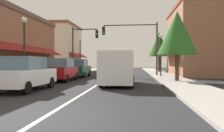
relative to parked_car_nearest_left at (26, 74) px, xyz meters
The scene contains 17 objects.
ground_plane 13.11m from the parked_car_nearest_left, 75.70° to the left, with size 80.00×80.00×0.00m, color black.
sidewalk_left 12.90m from the parked_car_nearest_left, 100.15° to the left, with size 2.60×56.00×0.12m, color gray.
sidewalk_right 15.41m from the parked_car_nearest_left, 55.44° to the left, with size 2.60×56.00×0.12m, color gray.
lane_center_stripe 13.11m from the parked_car_nearest_left, 75.70° to the left, with size 0.14×52.00×0.01m, color silver.
storefront_right_block 19.55m from the parked_car_nearest_left, 49.41° to the left, with size 6.41×10.20×7.65m.
storefront_far_left 23.61m from the parked_car_nearest_left, 104.68° to the left, with size 6.07×8.20×7.35m.
parked_car_nearest_left is the anchor object (origin of this frame).
parked_car_second_left 5.66m from the parked_car_nearest_left, 90.10° to the left, with size 1.85×4.13×1.77m.
parked_car_third_left 10.53m from the parked_car_nearest_left, 89.47° to the left, with size 1.82×4.12×1.77m.
van_in_lane 5.67m from the parked_car_nearest_left, 35.76° to the left, with size 2.01×5.18×2.12m.
traffic_signal_mast_arm 14.62m from the parked_car_nearest_left, 65.39° to the left, with size 5.98×0.50×5.77m.
traffic_signal_left_corner 14.48m from the parked_car_nearest_left, 92.22° to the left, with size 3.13×0.50×5.57m.
street_lamp_left_near 4.06m from the parked_car_nearest_left, 118.49° to the left, with size 0.36×0.36×4.46m.
street_lamp_right_mid 13.76m from the parked_car_nearest_left, 52.99° to the left, with size 0.36×0.36×4.20m.
street_lamp_left_far 18.80m from the parked_car_nearest_left, 95.48° to the left, with size 0.36×0.36×4.75m.
tree_right_near 10.77m from the parked_car_nearest_left, 32.81° to the left, with size 2.90×2.90×5.24m.
tree_right_far 23.40m from the parked_car_nearest_left, 66.66° to the left, with size 3.13×3.13×5.80m.
Camera 1 is at (2.41, -5.55, 1.48)m, focal length 35.19 mm.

